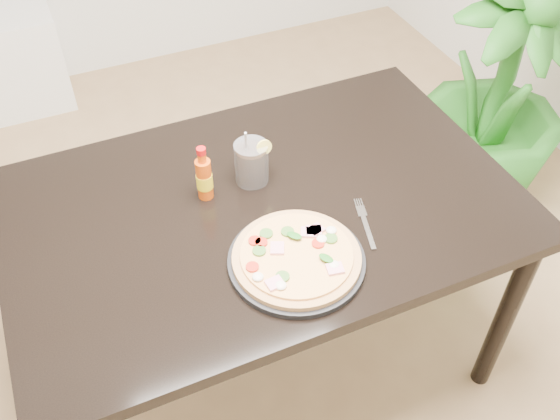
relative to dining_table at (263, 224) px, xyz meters
name	(u,v)px	position (x,y,z in m)	size (l,w,h in m)	color
floor	(218,408)	(-0.23, -0.13, -0.67)	(4.50, 4.50, 0.00)	#9E7A51
dining_table	(263,224)	(0.00, 0.00, 0.00)	(1.40, 0.90, 0.75)	black
plate	(296,261)	(-0.01, -0.24, 0.09)	(0.34, 0.34, 0.02)	black
pizza	(297,256)	(-0.01, -0.24, 0.11)	(0.32, 0.32, 0.03)	tan
hot_sauce_bottle	(204,178)	(-0.13, 0.09, 0.15)	(0.05, 0.05, 0.17)	#D24A0C
cola_cup	(252,163)	(0.01, 0.10, 0.14)	(0.10, 0.10, 0.19)	black
fork	(365,222)	(0.22, -0.18, 0.09)	(0.07, 0.19, 0.00)	silver
houseplant	(497,95)	(1.16, 0.40, -0.13)	(0.60, 0.60, 1.07)	#22671B
plant_pot	(474,176)	(1.16, 0.40, -0.56)	(0.28, 0.28, 0.22)	brown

